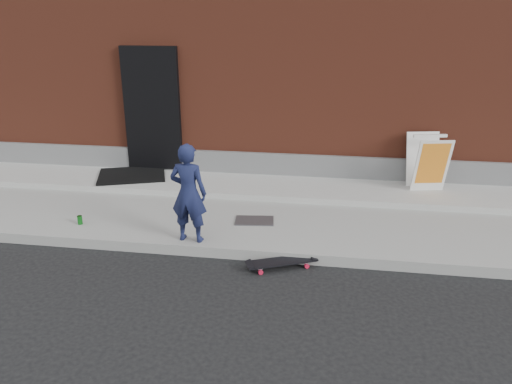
% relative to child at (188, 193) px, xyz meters
% --- Properties ---
extents(ground, '(80.00, 80.00, 0.00)m').
position_rel_child_xyz_m(ground, '(1.14, -0.20, -0.83)').
color(ground, black).
rests_on(ground, ground).
extents(sidewalk, '(20.00, 3.00, 0.15)m').
position_rel_child_xyz_m(sidewalk, '(1.14, 1.30, -0.75)').
color(sidewalk, gray).
rests_on(sidewalk, ground).
extents(apron, '(20.00, 1.20, 0.10)m').
position_rel_child_xyz_m(apron, '(1.14, 2.20, -0.63)').
color(apron, '#999994').
rests_on(apron, sidewalk).
extents(building, '(20.00, 8.10, 5.00)m').
position_rel_child_xyz_m(building, '(1.14, 6.79, 1.67)').
color(building, maroon).
rests_on(building, ground).
extents(child, '(0.52, 0.36, 1.36)m').
position_rel_child_xyz_m(child, '(0.00, 0.00, 0.00)').
color(child, '#161C3F').
rests_on(child, sidewalk).
extents(skateboard, '(0.90, 0.57, 0.10)m').
position_rel_child_xyz_m(skateboard, '(1.29, -0.32, -0.75)').
color(skateboard, red).
rests_on(skateboard, ground).
extents(pizza_sign, '(0.69, 0.77, 0.94)m').
position_rel_child_xyz_m(pizza_sign, '(3.45, 2.38, -0.11)').
color(pizza_sign, white).
rests_on(pizza_sign, apron).
extents(soda_can, '(0.07, 0.07, 0.13)m').
position_rel_child_xyz_m(soda_can, '(-1.75, 0.27, -0.61)').
color(soda_can, '#187820').
rests_on(soda_can, sidewalk).
extents(doormat, '(1.44, 1.30, 0.03)m').
position_rel_child_xyz_m(doormat, '(-1.76, 2.27, -0.56)').
color(doormat, black).
rests_on(doormat, apron).
extents(utility_plate, '(0.61, 0.43, 0.02)m').
position_rel_child_xyz_m(utility_plate, '(0.76, 0.77, -0.67)').
color(utility_plate, '#4F4F53').
rests_on(utility_plate, sidewalk).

